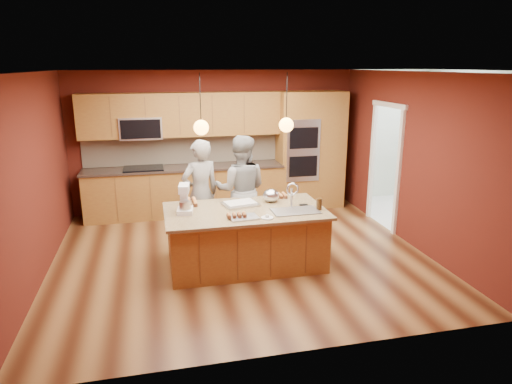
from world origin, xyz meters
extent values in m
plane|color=#432010|center=(0.00, 0.00, 0.00)|extent=(5.50, 5.50, 0.00)
plane|color=silver|center=(0.00, 0.00, 2.70)|extent=(5.50, 5.50, 0.00)
plane|color=#4F1810|center=(0.00, 2.50, 1.35)|extent=(5.50, 0.00, 5.50)
plane|color=#4F1810|center=(0.00, -2.50, 1.35)|extent=(5.50, 0.00, 5.50)
plane|color=#4F1810|center=(-2.75, 0.00, 1.35)|extent=(0.00, 5.00, 5.00)
plane|color=#4F1810|center=(2.75, 0.00, 1.35)|extent=(0.00, 5.00, 5.00)
cube|color=brown|center=(-0.65, 2.20, 0.45)|extent=(3.70, 0.60, 0.90)
cube|color=black|center=(-0.65, 2.19, 0.92)|extent=(3.74, 0.64, 0.04)
cube|color=beige|center=(-0.65, 2.48, 1.22)|extent=(3.70, 0.03, 0.56)
cube|color=brown|center=(-0.65, 2.32, 1.90)|extent=(3.70, 0.36, 0.80)
cube|color=black|center=(-1.40, 2.18, 0.94)|extent=(0.72, 0.52, 0.03)
cube|color=silver|center=(-1.40, 2.30, 1.68)|extent=(0.76, 0.40, 0.40)
cube|color=brown|center=(1.60, 2.20, 1.15)|extent=(0.80, 0.60, 2.30)
cube|color=silver|center=(1.60, 1.90, 1.20)|extent=(0.66, 0.04, 1.20)
cube|color=brown|center=(2.25, 2.20, 1.15)|extent=(0.50, 0.60, 2.30)
plane|color=silver|center=(3.65, 1.20, 0.00)|extent=(2.60, 2.60, 0.00)
plane|color=beige|center=(4.55, 1.20, 1.35)|extent=(0.00, 2.70, 2.70)
cube|color=silver|center=(4.35, 1.20, 1.95)|extent=(0.35, 2.40, 0.75)
cylinder|color=black|center=(-0.57, -0.31, 2.35)|extent=(0.01, 0.01, 0.70)
sphere|color=#F9A13A|center=(-0.57, -0.31, 2.00)|extent=(0.20, 0.20, 0.20)
cylinder|color=black|center=(0.59, -0.31, 2.35)|extent=(0.01, 0.01, 0.70)
sphere|color=#F9A13A|center=(0.59, -0.31, 2.00)|extent=(0.20, 0.20, 0.20)
cube|color=brown|center=(0.01, -0.31, 0.39)|extent=(2.15, 1.16, 0.79)
cube|color=tan|center=(0.01, -0.31, 0.81)|extent=(2.25, 1.26, 0.04)
cube|color=silver|center=(0.68, -0.54, 0.75)|extent=(0.64, 0.38, 0.18)
imported|color=black|center=(-0.52, 0.57, 0.85)|extent=(0.72, 0.59, 1.70)
imported|color=slate|center=(0.12, 0.57, 0.87)|extent=(0.99, 0.86, 1.75)
cube|color=white|center=(-0.83, -0.27, 0.86)|extent=(0.25, 0.30, 0.06)
cube|color=white|center=(-0.83, -0.15, 1.03)|extent=(0.12, 0.10, 0.27)
cube|color=white|center=(-0.83, -0.24, 1.17)|extent=(0.17, 0.29, 0.10)
cylinder|color=silver|center=(-0.83, -0.31, 0.93)|extent=(0.16, 0.16, 0.15)
cube|color=silver|center=(-0.02, -0.09, 0.84)|extent=(0.55, 0.45, 0.03)
cube|color=silver|center=(-0.02, -0.09, 0.86)|extent=(0.48, 0.38, 0.02)
cube|color=silver|center=(-0.08, -0.66, 0.84)|extent=(0.40, 0.30, 0.02)
ellipsoid|color=silver|center=(0.46, -0.02, 0.92)|extent=(0.24, 0.24, 0.20)
cylinder|color=silver|center=(0.22, -0.74, 0.83)|extent=(0.17, 0.17, 0.01)
cylinder|color=#38230D|center=(1.02, -0.53, 0.91)|extent=(0.08, 0.08, 0.16)
cube|color=black|center=(0.88, -0.29, 0.83)|extent=(0.13, 0.08, 0.01)
cube|color=white|center=(4.23, 0.86, 0.53)|extent=(0.84, 0.85, 1.06)
cube|color=white|center=(4.18, 1.49, 0.46)|extent=(0.64, 0.66, 0.92)
camera|label=1|loc=(-1.21, -6.30, 2.80)|focal=32.00mm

